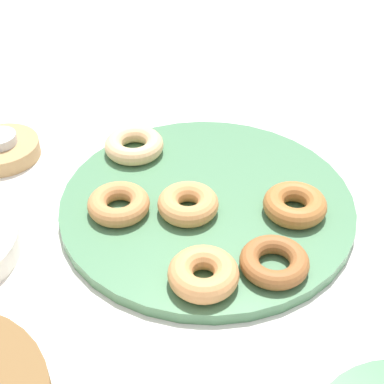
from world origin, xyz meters
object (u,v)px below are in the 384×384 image
Objects in this scene: donut_plate at (207,204)px; donut_4 at (203,274)px; candle_holder at (2,150)px; donut_3 at (189,204)px; donut_2 at (295,205)px; donut_5 at (134,145)px; donut_0 at (274,262)px; donut_1 at (119,204)px.

donut_4 reaches higher than donut_plate.
donut_3 is at bearing -164.33° from candle_holder.
donut_plate is 4.77× the size of donut_2.
donut_5 is 0.21m from candle_holder.
donut_plate is 4.96× the size of donut_3.
donut_4 is 0.28m from donut_5.
donut_2 is 0.94× the size of donut_5.
donut_2 is at bearing -91.07° from donut_4.
donut_4 is 0.72× the size of candle_holder.
donut_4 is at bearing 88.93° from donut_2.
donut_1 is (0.21, 0.06, 0.00)m from donut_0.
donut_2 reaches higher than donut_5.
candle_holder is at bearing 23.81° from donut_2.
donut_plate is 3.48× the size of candle_holder.
donut_5 is at bearing -9.14° from donut_0.
donut_1 is 0.98× the size of donut_2.
donut_0 is 0.11m from donut_2.
donut_plate is at bearing 29.64° from donut_2.
candle_holder is at bearing 6.03° from donut_1.
donut_plate is 0.12m from donut_2.
donut_5 is (0.09, -0.11, 0.00)m from donut_1.
candle_holder is at bearing 21.78° from donut_plate.
donut_plate is 0.34m from candle_holder.
donut_3 reaches higher than candle_holder.
donut_4 is (0.00, 0.18, 0.00)m from donut_2.
donut_0 is 0.72× the size of candle_holder.
donut_5 is (0.16, -0.01, 0.02)m from donut_plate.
donut_plate is at bearing 177.55° from donut_5.
donut_5 reaches higher than donut_plate.
donut_2 is (-0.17, -0.16, 0.00)m from donut_1.
donut_2 is at bearing -67.14° from donut_0.
donut_0 is at bearing 112.86° from donut_2.
donut_3 is at bearing -1.75° from donut_0.
donut_1 is (0.07, 0.10, 0.02)m from donut_plate.
donut_2 is 0.18m from donut_4.
donut_4 is at bearing 58.37° from donut_0.
donut_3 reaches higher than donut_5.
donut_4 is at bearing 141.62° from donut_3.
donut_0 is 0.93× the size of donut_5.
donut_4 reaches higher than candle_holder.
donut_2 is 0.27m from donut_5.
donut_2 is at bearing -136.82° from donut_3.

